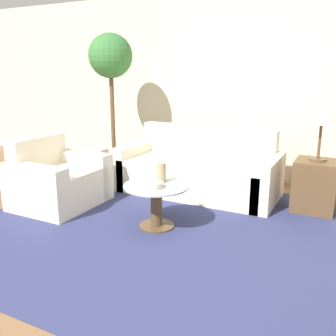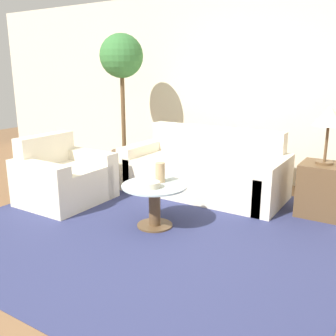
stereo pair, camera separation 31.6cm
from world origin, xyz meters
name	(u,v)px [view 1 (the left image)]	position (x,y,z in m)	size (l,w,h in m)	color
ground_plane	(112,265)	(0.00, 0.00, 0.00)	(14.00, 14.00, 0.00)	brown
wall_back	(233,86)	(0.00, 2.99, 1.30)	(10.00, 0.06, 2.60)	beige
rug	(157,226)	(-0.04, 0.83, 0.00)	(3.60, 3.33, 0.01)	navy
sofa_main	(199,171)	(-0.12, 2.07, 0.27)	(2.02, 0.89, 0.81)	beige
armchair	(56,182)	(-1.40, 0.88, 0.27)	(0.82, 0.96, 0.78)	beige
coffee_table	(156,200)	(-0.04, 0.83, 0.28)	(0.65, 0.65, 0.44)	brown
side_table	(315,186)	(1.29, 2.03, 0.28)	(0.45, 0.45, 0.57)	brown
table_lamp	(322,116)	(1.29, 2.03, 1.05)	(0.32, 0.32, 0.60)	brown
potted_plant	(111,78)	(-1.51, 2.19, 1.41)	(0.61, 0.61, 2.02)	brown
vase	(161,173)	(-0.05, 0.94, 0.54)	(0.10, 0.10, 0.20)	tan
bowl	(153,185)	(-0.02, 0.73, 0.47)	(0.18, 0.18, 0.06)	beige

